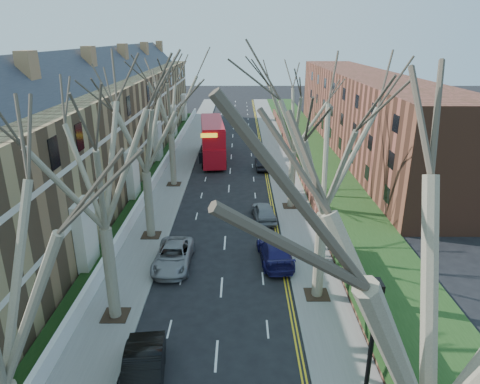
{
  "coord_description": "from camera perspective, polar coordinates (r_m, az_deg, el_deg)",
  "views": [
    {
      "loc": [
        1.16,
        -13.69,
        14.62
      ],
      "look_at": [
        1.13,
        18.98,
        2.58
      ],
      "focal_mm": 32.0,
      "sensor_mm": 36.0,
      "label": 1
    }
  ],
  "objects": [
    {
      "name": "tree_left_far",
      "position": [
        30.94,
        -12.95,
        9.71
      ],
      "size": [
        10.15,
        10.15,
        14.22
      ],
      "color": "#746953",
      "rests_on": "ground"
    },
    {
      "name": "tree_left_mid",
      "position": [
        21.46,
        -18.69,
        5.5
      ],
      "size": [
        10.5,
        10.5,
        14.71
      ],
      "color": "#746953",
      "rests_on": "ground"
    },
    {
      "name": "grass_verge_right",
      "position": [
        55.43,
        9.78,
        4.8
      ],
      "size": [
        6.0,
        102.0,
        0.06
      ],
      "color": "#1E3D16",
      "rests_on": "ground"
    },
    {
      "name": "car_right_near",
      "position": [
        29.49,
        4.7,
        -7.92
      ],
      "size": [
        2.52,
        5.3,
        1.49
      ],
      "primitive_type": "imported",
      "rotation": [
        0.0,
        0.0,
        3.23
      ],
      "color": "#191750",
      "rests_on": "ground"
    },
    {
      "name": "tree_right_far",
      "position": [
        36.38,
        7.37,
        11.56
      ],
      "size": [
        10.15,
        10.15,
        14.22
      ],
      "color": "#746953",
      "rests_on": "ground"
    },
    {
      "name": "terrace_left",
      "position": [
        47.95,
        -18.14,
        8.3
      ],
      "size": [
        9.7,
        78.0,
        13.6
      ],
      "color": "olive",
      "rests_on": "ground"
    },
    {
      "name": "car_right_mid",
      "position": [
        35.79,
        3.19,
        -2.64
      ],
      "size": [
        2.21,
        4.49,
        1.47
      ],
      "primitive_type": "imported",
      "rotation": [
        0.0,
        0.0,
        3.25
      ],
      "color": "gray",
      "rests_on": "ground"
    },
    {
      "name": "tree_left_dist",
      "position": [
        42.55,
        -9.48,
        13.13
      ],
      "size": [
        10.5,
        10.5,
        14.71
      ],
      "color": "#746953",
      "rests_on": "ground"
    },
    {
      "name": "wall_hedge_right",
      "position": [
        21.71,
        18.68,
        -19.5
      ],
      "size": [
        0.7,
        24.0,
        1.8
      ],
      "color": "brown",
      "rests_on": "ground"
    },
    {
      "name": "car_left_far",
      "position": [
        29.24,
        -8.88,
        -8.44
      ],
      "size": [
        2.46,
        5.19,
        1.43
      ],
      "primitive_type": "imported",
      "rotation": [
        0.0,
        0.0,
        -0.02
      ],
      "color": "gray",
      "rests_on": "ground"
    },
    {
      "name": "pavement_right",
      "position": [
        54.88,
        5.12,
        4.76
      ],
      "size": [
        3.0,
        102.0,
        0.12
      ],
      "primitive_type": "cube",
      "color": "slate",
      "rests_on": "ground"
    },
    {
      "name": "front_wall_left",
      "position": [
        47.65,
        -10.62,
        2.78
      ],
      "size": [
        0.3,
        78.0,
        1.0
      ],
      "color": "white",
      "rests_on": "ground"
    },
    {
      "name": "tree_right_near",
      "position": [
        10.12,
        27.18,
        -10.32
      ],
      "size": [
        10.85,
        10.85,
        15.2
      ],
      "color": "#746953",
      "rests_on": "ground"
    },
    {
      "name": "car_left_mid",
      "position": [
        20.6,
        -12.77,
        -22.51
      ],
      "size": [
        2.26,
        5.04,
        1.61
      ],
      "primitive_type": "imported",
      "rotation": [
        0.0,
        0.0,
        0.12
      ],
      "color": "black",
      "rests_on": "ground"
    },
    {
      "name": "car_right_far",
      "position": [
        49.52,
        2.99,
        3.87
      ],
      "size": [
        1.66,
        4.29,
        1.39
      ],
      "primitive_type": "imported",
      "rotation": [
        0.0,
        0.0,
        3.19
      ],
      "color": "black",
      "rests_on": "ground"
    },
    {
      "name": "double_decker_bus",
      "position": [
        52.94,
        -3.68,
        6.77
      ],
      "size": [
        3.7,
        11.6,
        4.75
      ],
      "rotation": [
        0.0,
        0.0,
        3.24
      ],
      "color": "#B00C19",
      "rests_on": "ground"
    },
    {
      "name": "flats_right",
      "position": [
        59.77,
        16.13,
        10.17
      ],
      "size": [
        13.97,
        54.0,
        10.0
      ],
      "color": "brown",
      "rests_on": "ground"
    },
    {
      "name": "pavement_left",
      "position": [
        55.13,
        -7.44,
        4.74
      ],
      "size": [
        3.0,
        102.0,
        0.12
      ],
      "primitive_type": "cube",
      "color": "slate",
      "rests_on": "ground"
    },
    {
      "name": "tree_right_mid",
      "position": [
        22.73,
        11.66,
        6.94
      ],
      "size": [
        10.5,
        10.5,
        14.71
      ],
      "color": "#746953",
      "rests_on": "ground"
    }
  ]
}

